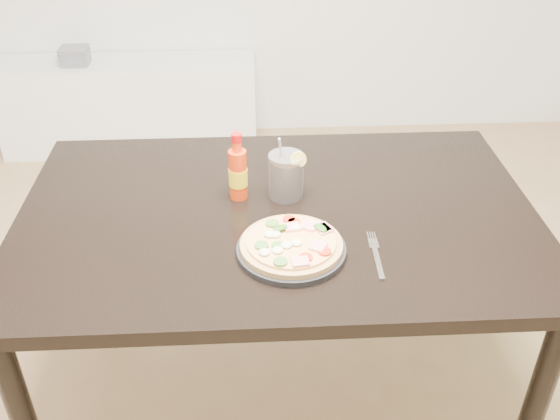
{
  "coord_description": "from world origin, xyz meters",
  "views": [
    {
      "loc": [
        -0.13,
        -1.21,
        1.68
      ],
      "look_at": [
        -0.07,
        0.08,
        0.83
      ],
      "focal_mm": 40.0,
      "sensor_mm": 36.0,
      "label": 1
    }
  ],
  "objects_px": {
    "pizza": "(292,243)",
    "cola_cup": "(286,177)",
    "plate": "(291,250)",
    "fork": "(376,253)",
    "dining_table": "(278,235)",
    "hot_sauce_bottle": "(238,173)",
    "media_console": "(130,105)"
  },
  "relations": [
    {
      "from": "cola_cup",
      "to": "media_console",
      "type": "distance_m",
      "value": 2.03
    },
    {
      "from": "dining_table",
      "to": "plate",
      "type": "xyz_separation_m",
      "value": [
        0.02,
        -0.19,
        0.09
      ]
    },
    {
      "from": "plate",
      "to": "cola_cup",
      "type": "bearing_deg",
      "value": 89.27
    },
    {
      "from": "pizza",
      "to": "fork",
      "type": "xyz_separation_m",
      "value": [
        0.21,
        -0.02,
        -0.02
      ]
    },
    {
      "from": "dining_table",
      "to": "pizza",
      "type": "height_order",
      "value": "pizza"
    },
    {
      "from": "dining_table",
      "to": "media_console",
      "type": "height_order",
      "value": "dining_table"
    },
    {
      "from": "dining_table",
      "to": "fork",
      "type": "height_order",
      "value": "fork"
    },
    {
      "from": "hot_sauce_bottle",
      "to": "fork",
      "type": "distance_m",
      "value": 0.44
    },
    {
      "from": "plate",
      "to": "fork",
      "type": "distance_m",
      "value": 0.21
    },
    {
      "from": "dining_table",
      "to": "plate",
      "type": "distance_m",
      "value": 0.21
    },
    {
      "from": "fork",
      "to": "pizza",
      "type": "bearing_deg",
      "value": 176.88
    },
    {
      "from": "cola_cup",
      "to": "hot_sauce_bottle",
      "type": "bearing_deg",
      "value": -179.5
    },
    {
      "from": "cola_cup",
      "to": "fork",
      "type": "distance_m",
      "value": 0.35
    },
    {
      "from": "cola_cup",
      "to": "dining_table",
      "type": "bearing_deg",
      "value": -109.82
    },
    {
      "from": "pizza",
      "to": "media_console",
      "type": "relative_size",
      "value": 0.18
    },
    {
      "from": "plate",
      "to": "hot_sauce_bottle",
      "type": "height_order",
      "value": "hot_sauce_bottle"
    },
    {
      "from": "hot_sauce_bottle",
      "to": "cola_cup",
      "type": "relative_size",
      "value": 1.05
    },
    {
      "from": "plate",
      "to": "pizza",
      "type": "xyz_separation_m",
      "value": [
        0.0,
        0.0,
        0.02
      ]
    },
    {
      "from": "dining_table",
      "to": "hot_sauce_bottle",
      "type": "distance_m",
      "value": 0.21
    },
    {
      "from": "pizza",
      "to": "fork",
      "type": "height_order",
      "value": "pizza"
    },
    {
      "from": "dining_table",
      "to": "cola_cup",
      "type": "height_order",
      "value": "cola_cup"
    },
    {
      "from": "cola_cup",
      "to": "media_console",
      "type": "height_order",
      "value": "cola_cup"
    },
    {
      "from": "plate",
      "to": "fork",
      "type": "xyz_separation_m",
      "value": [
        0.21,
        -0.02,
        -0.01
      ]
    },
    {
      "from": "cola_cup",
      "to": "fork",
      "type": "bearing_deg",
      "value": -54.43
    },
    {
      "from": "dining_table",
      "to": "fork",
      "type": "distance_m",
      "value": 0.32
    },
    {
      "from": "fork",
      "to": "media_console",
      "type": "height_order",
      "value": "fork"
    },
    {
      "from": "plate",
      "to": "fork",
      "type": "height_order",
      "value": "plate"
    },
    {
      "from": "fork",
      "to": "media_console",
      "type": "relative_size",
      "value": 0.13
    },
    {
      "from": "fork",
      "to": "cola_cup",
      "type": "bearing_deg",
      "value": 127.41
    },
    {
      "from": "hot_sauce_bottle",
      "to": "dining_table",
      "type": "bearing_deg",
      "value": -35.38
    },
    {
      "from": "fork",
      "to": "media_console",
      "type": "xyz_separation_m",
      "value": [
        -0.96,
        2.08,
        -0.5
      ]
    },
    {
      "from": "pizza",
      "to": "cola_cup",
      "type": "distance_m",
      "value": 0.27
    }
  ]
}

